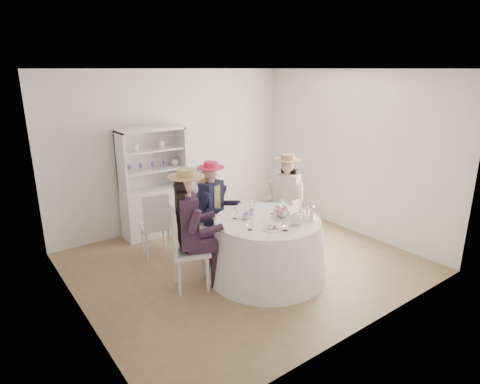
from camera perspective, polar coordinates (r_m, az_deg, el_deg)
ground at (r=5.92m, az=0.58°, el=-9.98°), size 4.50×4.50×0.00m
ceiling at (r=5.27m, az=0.68°, el=17.14°), size 4.50×4.50×0.00m
wall_back at (r=7.10m, az=-9.21°, el=5.97°), size 4.50×0.00×4.50m
wall_front at (r=4.10m, az=17.77°, el=-2.97°), size 4.50×0.00×4.50m
wall_left at (r=4.51m, az=-22.83°, el=-1.69°), size 0.00×4.50×4.50m
wall_right at (r=7.00m, az=15.55°, el=5.40°), size 0.00×4.50×4.50m
tea_table at (r=5.45m, az=3.83°, el=-7.87°), size 1.60×1.60×0.81m
hutch at (r=6.84m, az=-12.07°, el=-0.73°), size 1.14×0.58×1.82m
side_table at (r=7.34m, az=-4.71°, el=-1.71°), size 0.50×0.50×0.66m
hatbox at (r=7.20m, az=-4.81°, el=2.05°), size 0.43×0.43×0.34m
guest_left at (r=5.00m, az=-7.12°, el=-4.37°), size 0.65×0.59×1.56m
guest_mid at (r=5.94m, az=-3.91°, el=-1.52°), size 0.54×0.59×1.42m
guest_right at (r=6.22m, az=6.51°, el=-0.48°), size 0.62×0.56×1.47m
spare_chair at (r=6.04m, az=-11.93°, el=-4.32°), size 0.48×0.48×0.99m
teacup_a at (r=5.26m, az=0.84°, el=-3.51°), size 0.10×0.10×0.07m
teacup_b at (r=5.41m, az=1.61°, el=-2.98°), size 0.09×0.09×0.07m
teacup_c at (r=5.51m, az=5.78°, el=-2.70°), size 0.10×0.10×0.07m
flower_bowl at (r=5.38m, az=6.17°, el=-3.29°), size 0.24×0.24×0.05m
flower_arrangement at (r=5.34m, az=5.80°, el=-2.66°), size 0.19×0.19×0.07m
table_teapot at (r=5.12m, az=7.96°, el=-3.82°), size 0.24×0.17×0.18m
sandwich_plate at (r=4.98m, az=4.66°, el=-5.08°), size 0.26×0.26×0.06m
cupcake_stand at (r=5.33m, az=9.51°, el=-2.89°), size 0.26×0.26×0.24m
stemware_set at (r=5.26m, az=3.94°, el=-3.12°), size 0.89×0.93×0.15m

